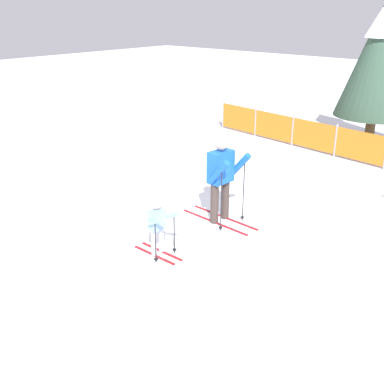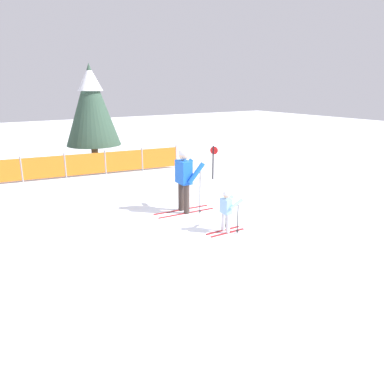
{
  "view_description": "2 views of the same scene",
  "coord_description": "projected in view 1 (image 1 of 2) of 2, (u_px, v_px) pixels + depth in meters",
  "views": [
    {
      "loc": [
        5.52,
        -6.55,
        3.95
      ],
      "look_at": [
        0.6,
        -0.93,
        1.02
      ],
      "focal_mm": 45.0,
      "sensor_mm": 36.0,
      "label": 1
    },
    {
      "loc": [
        -4.71,
        -7.94,
        3.32
      ],
      "look_at": [
        0.09,
        -0.48,
        0.76
      ],
      "focal_mm": 35.0,
      "sensor_mm": 36.0,
      "label": 2
    }
  ],
  "objects": [
    {
      "name": "conifer_far",
      "position": [
        380.0,
        56.0,
        13.5
      ],
      "size": [
        2.24,
        2.24,
        4.15
      ],
      "color": "#4C3823",
      "rests_on": "ground_plane"
    },
    {
      "name": "safety_fence",
      "position": [
        313.0,
        135.0,
        13.64
      ],
      "size": [
        7.31,
        1.05,
        0.92
      ],
      "rotation": [
        0.0,
        0.0,
        -0.14
      ],
      "color": "gray",
      "rests_on": "ground_plane"
    },
    {
      "name": "skier_adult",
      "position": [
        222.0,
        170.0,
        9.01
      ],
      "size": [
        1.66,
        0.75,
        1.74
      ],
      "rotation": [
        0.0,
        0.0,
        -0.06
      ],
      "color": "maroon",
      "rests_on": "ground_plane"
    },
    {
      "name": "skier_child",
      "position": [
        158.0,
        223.0,
        7.91
      ],
      "size": [
        0.94,
        0.51,
        1.01
      ],
      "rotation": [
        0.0,
        0.0,
        -0.01
      ],
      "color": "maroon",
      "rests_on": "ground_plane"
    },
    {
      "name": "ground_plane",
      "position": [
        201.0,
        220.0,
        9.41
      ],
      "size": [
        60.0,
        60.0,
        0.0
      ],
      "primitive_type": "plane",
      "color": "white"
    }
  ]
}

